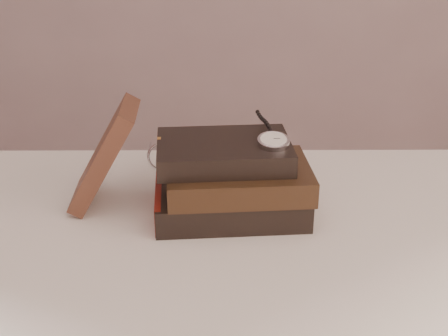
{
  "coord_description": "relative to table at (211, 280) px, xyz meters",
  "views": [
    {
      "loc": [
        0.02,
        -0.44,
        1.21
      ],
      "look_at": [
        0.02,
        0.4,
        0.82
      ],
      "focal_mm": 49.03,
      "sensor_mm": 36.0,
      "label": 1
    }
  ],
  "objects": [
    {
      "name": "table",
      "position": [
        0.0,
        0.0,
        0.0
      ],
      "size": [
        1.0,
        0.6,
        0.75
      ],
      "color": "white",
      "rests_on": "ground"
    },
    {
      "name": "book_stack",
      "position": [
        0.03,
        0.05,
        0.15
      ],
      "size": [
        0.25,
        0.18,
        0.12
      ],
      "color": "black",
      "rests_on": "table"
    },
    {
      "name": "journal",
      "position": [
        -0.17,
        0.08,
        0.18
      ],
      "size": [
        0.12,
        0.11,
        0.17
      ],
      "primitive_type": "cube",
      "rotation": [
        0.0,
        0.52,
        0.04
      ],
      "color": "#3A1F16",
      "rests_on": "table"
    },
    {
      "name": "pocket_watch",
      "position": [
        0.09,
        0.05,
        0.22
      ],
      "size": [
        0.05,
        0.15,
        0.02
      ],
      "color": "silver",
      "rests_on": "book_stack"
    },
    {
      "name": "eyeglasses",
      "position": [
        -0.06,
        0.12,
        0.16
      ],
      "size": [
        0.1,
        0.12,
        0.05
      ],
      "color": "silver",
      "rests_on": "book_stack"
    }
  ]
}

